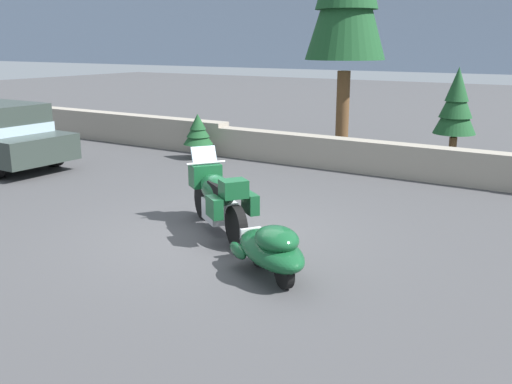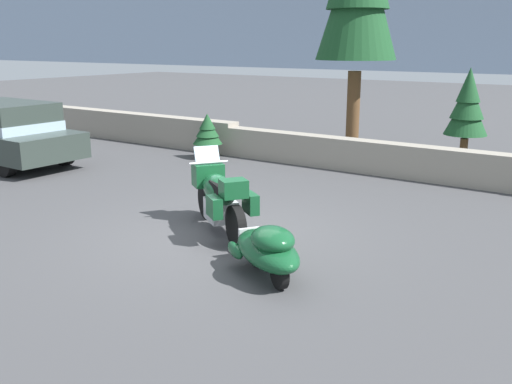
# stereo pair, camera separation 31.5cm
# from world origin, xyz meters

# --- Properties ---
(ground_plane) EXTENTS (80.00, 80.00, 0.00)m
(ground_plane) POSITION_xyz_m (0.00, 0.00, 0.00)
(ground_plane) COLOR #424244
(stone_guard_wall) EXTENTS (24.00, 0.57, 0.91)m
(stone_guard_wall) POSITION_xyz_m (-0.02, 5.80, 0.42)
(stone_guard_wall) COLOR gray
(stone_guard_wall) RESTS_ON ground
(touring_motorcycle) EXTENTS (1.98, 1.52, 1.33)m
(touring_motorcycle) POSITION_xyz_m (-0.09, 0.17, 0.62)
(touring_motorcycle) COLOR black
(touring_motorcycle) RESTS_ON ground
(car_shaped_trailer) EXTENTS (2.02, 1.55, 0.76)m
(car_shaped_trailer) POSITION_xyz_m (1.68, -1.05, 0.41)
(car_shaped_trailer) COLOR black
(car_shaped_trailer) RESTS_ON ground
(pine_tree_far_right) EXTENTS (1.08, 1.08, 2.51)m
(pine_tree_far_right) POSITION_xyz_m (1.84, 7.87, 1.57)
(pine_tree_far_right) COLOR brown
(pine_tree_far_right) RESTS_ON ground
(pine_sapling_near) EXTENTS (0.81, 0.81, 1.23)m
(pine_sapling_near) POSITION_xyz_m (-4.26, 4.97, 0.77)
(pine_sapling_near) COLOR brown
(pine_sapling_near) RESTS_ON ground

